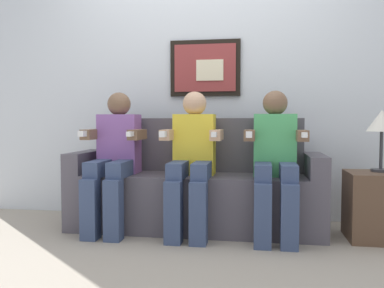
% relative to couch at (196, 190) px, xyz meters
% --- Properties ---
extents(ground_plane, '(5.74, 5.74, 0.00)m').
position_rel_couch_xyz_m(ground_plane, '(0.00, -0.33, -0.31)').
color(ground_plane, '#9E9384').
extents(back_wall_assembly, '(4.41, 0.10, 2.60)m').
position_rel_couch_xyz_m(back_wall_assembly, '(0.00, 0.44, 0.99)').
color(back_wall_assembly, silver).
rests_on(back_wall_assembly, ground_plane).
extents(couch, '(2.01, 0.58, 0.90)m').
position_rel_couch_xyz_m(couch, '(0.00, 0.00, 0.00)').
color(couch, '#514C56').
rests_on(couch, ground_plane).
extents(person_on_left, '(0.46, 0.56, 1.11)m').
position_rel_couch_xyz_m(person_on_left, '(-0.63, -0.17, 0.29)').
color(person_on_left, '#8C59A5').
rests_on(person_on_left, ground_plane).
extents(person_in_middle, '(0.46, 0.56, 1.11)m').
position_rel_couch_xyz_m(person_in_middle, '(-0.00, -0.17, 0.29)').
color(person_in_middle, yellow).
rests_on(person_in_middle, ground_plane).
extents(person_on_right, '(0.46, 0.56, 1.11)m').
position_rel_couch_xyz_m(person_on_right, '(0.63, -0.17, 0.29)').
color(person_on_right, '#4CB266').
rests_on(person_on_right, ground_plane).
extents(side_table_right, '(0.40, 0.40, 0.50)m').
position_rel_couch_xyz_m(side_table_right, '(1.36, -0.11, -0.06)').
color(side_table_right, brown).
rests_on(side_table_right, ground_plane).
extents(table_lamp, '(0.22, 0.22, 0.46)m').
position_rel_couch_xyz_m(table_lamp, '(1.40, -0.06, 0.55)').
color(table_lamp, '#333338').
rests_on(table_lamp, side_table_right).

